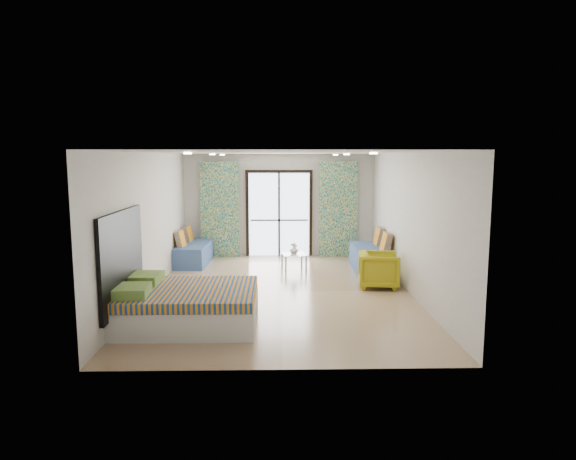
{
  "coord_description": "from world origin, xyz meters",
  "views": [
    {
      "loc": [
        -0.07,
        -9.8,
        2.61
      ],
      "look_at": [
        0.16,
        0.47,
        1.15
      ],
      "focal_mm": 32.0,
      "sensor_mm": 36.0,
      "label": 1
    }
  ],
  "objects_px": {
    "daybed_right": "(371,258)",
    "coffee_table": "(294,256)",
    "bed": "(187,306)",
    "armchair": "(379,268)",
    "daybed_left": "(194,252)"
  },
  "relations": [
    {
      "from": "bed",
      "to": "daybed_right",
      "type": "distance_m",
      "value": 5.21
    },
    {
      "from": "daybed_left",
      "to": "coffee_table",
      "type": "height_order",
      "value": "daybed_left"
    },
    {
      "from": "daybed_right",
      "to": "armchair",
      "type": "xyz_separation_m",
      "value": [
        -0.12,
        -1.53,
        0.1
      ]
    },
    {
      "from": "daybed_right",
      "to": "coffee_table",
      "type": "height_order",
      "value": "daybed_right"
    },
    {
      "from": "coffee_table",
      "to": "daybed_left",
      "type": "bearing_deg",
      "value": 163.38
    },
    {
      "from": "bed",
      "to": "armchair",
      "type": "distance_m",
      "value": 4.13
    },
    {
      "from": "daybed_left",
      "to": "armchair",
      "type": "distance_m",
      "value": 4.8
    },
    {
      "from": "daybed_right",
      "to": "coffee_table",
      "type": "relative_size",
      "value": 3.09
    },
    {
      "from": "coffee_table",
      "to": "armchair",
      "type": "distance_m",
      "value": 2.4
    },
    {
      "from": "daybed_left",
      "to": "coffee_table",
      "type": "bearing_deg",
      "value": -13.89
    },
    {
      "from": "daybed_left",
      "to": "armchair",
      "type": "relative_size",
      "value": 2.31
    },
    {
      "from": "daybed_right",
      "to": "armchair",
      "type": "distance_m",
      "value": 1.54
    },
    {
      "from": "daybed_left",
      "to": "armchair",
      "type": "bearing_deg",
      "value": -28.28
    },
    {
      "from": "bed",
      "to": "coffee_table",
      "type": "bearing_deg",
      "value": 65.5
    },
    {
      "from": "daybed_left",
      "to": "coffee_table",
      "type": "xyz_separation_m",
      "value": [
        2.45,
        -0.73,
        0.05
      ]
    }
  ]
}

